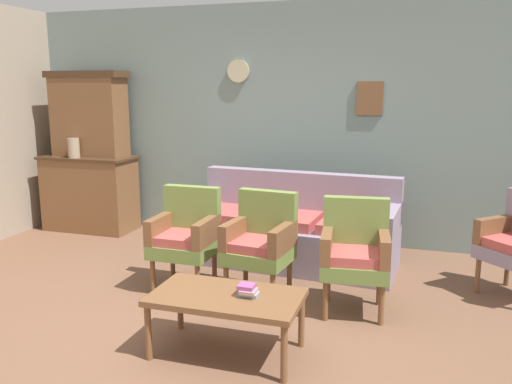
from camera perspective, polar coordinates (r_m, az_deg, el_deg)
ground_plane at (r=3.98m, az=-6.09°, el=-15.12°), size 7.68×7.68×0.00m
wall_back_with_decor at (r=6.08m, az=3.66°, el=7.38°), size 6.40×0.09×2.70m
side_cabinet at (r=6.88m, az=-17.59°, el=-0.10°), size 1.16×0.55×0.93m
cabinet_upper_hutch at (r=6.83m, az=-17.70°, el=8.14°), size 0.99×0.38×1.03m
vase_on_cabinet at (r=6.70m, az=-19.20°, el=4.54°), size 0.14×0.14×0.24m
floral_couch at (r=5.36m, az=3.91°, el=-4.32°), size 2.14×0.94×0.90m
armchair_by_doorway at (r=4.68m, az=-7.64°, el=-4.52°), size 0.52×0.49×0.90m
armchair_near_couch_end at (r=4.45m, az=0.52°, el=-5.24°), size 0.57×0.55×0.90m
armchair_near_cabinet at (r=4.25m, az=10.71°, el=-6.28°), size 0.57×0.55×0.90m
coffee_table at (r=3.57m, az=-3.22°, el=-11.70°), size 1.00×0.56×0.42m
book_stack_on_table at (r=3.50m, az=-0.90°, el=-10.66°), size 0.13×0.12×0.08m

